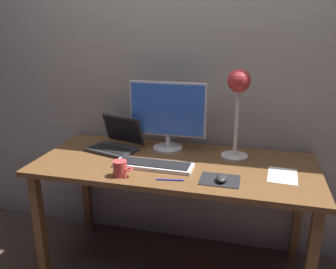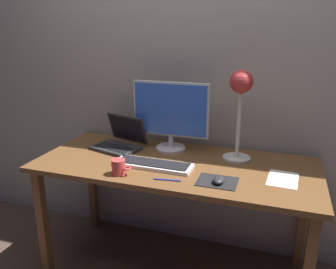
% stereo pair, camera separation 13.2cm
% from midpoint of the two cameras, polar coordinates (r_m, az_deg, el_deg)
% --- Properties ---
extents(ground_plane, '(4.80, 4.80, 0.00)m').
position_cam_midpoint_polar(ground_plane, '(2.37, 2.82, -21.40)').
color(ground_plane, '#47382D').
rests_on(ground_plane, ground).
extents(back_wall, '(4.80, 0.06, 2.60)m').
position_cam_midpoint_polar(back_wall, '(2.24, 6.20, 12.57)').
color(back_wall, '#9E998E').
rests_on(back_wall, ground).
extents(desk, '(1.60, 0.70, 0.74)m').
position_cam_midpoint_polar(desk, '(2.02, 3.10, -6.71)').
color(desk, brown).
rests_on(desk, ground).
extents(monitor, '(0.48, 0.19, 0.43)m').
position_cam_midpoint_polar(monitor, '(2.13, 2.23, 3.54)').
color(monitor, silver).
rests_on(monitor, desk).
extents(keyboard_main, '(0.44, 0.15, 0.03)m').
position_cam_midpoint_polar(keyboard_main, '(1.93, -0.49, -5.00)').
color(keyboard_main, silver).
rests_on(keyboard_main, desk).
extents(laptop, '(0.35, 0.32, 0.20)m').
position_cam_midpoint_polar(laptop, '(2.22, -6.08, -0.72)').
color(laptop, '#28282B').
rests_on(laptop, desk).
extents(desk_lamp, '(0.16, 0.16, 0.52)m').
position_cam_midpoint_polar(desk_lamp, '(1.98, 13.79, 6.27)').
color(desk_lamp, beige).
rests_on(desk_lamp, desk).
extents(mousepad, '(0.20, 0.16, 0.00)m').
position_cam_midpoint_polar(mousepad, '(1.78, 10.28, -7.69)').
color(mousepad, black).
rests_on(mousepad, desk).
extents(mouse, '(0.06, 0.10, 0.03)m').
position_cam_midpoint_polar(mouse, '(1.76, 10.58, -7.37)').
color(mouse, '#28282B').
rests_on(mouse, mousepad).
extents(coffee_mug, '(0.11, 0.07, 0.08)m').
position_cam_midpoint_polar(coffee_mug, '(1.83, -6.09, -5.40)').
color(coffee_mug, '#CC3F3F').
rests_on(coffee_mug, desk).
extents(paper_sheet_near_mouse, '(0.16, 0.22, 0.00)m').
position_cam_midpoint_polar(paper_sheet_near_mouse, '(1.90, 20.37, -6.94)').
color(paper_sheet_near_mouse, white).
rests_on(paper_sheet_near_mouse, desk).
extents(pen, '(0.14, 0.03, 0.01)m').
position_cam_midpoint_polar(pen, '(1.76, 2.00, -7.53)').
color(pen, '#2633A5').
rests_on(pen, desk).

